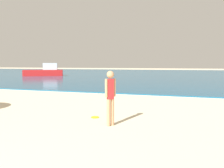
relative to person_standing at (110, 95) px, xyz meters
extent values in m
cube|color=#14567F|center=(-1.07, 36.95, -0.91)|extent=(160.00, 60.00, 0.06)
cylinder|color=tan|center=(-0.04, -0.06, -0.53)|extent=(0.11, 0.11, 0.81)
cylinder|color=tan|center=(0.04, 0.06, -0.53)|extent=(0.11, 0.11, 0.81)
cube|color=red|center=(0.00, 0.00, 0.17)|extent=(0.20, 0.22, 0.60)
sphere|color=tan|center=(0.00, 0.00, 0.60)|extent=(0.22, 0.22, 0.22)
cylinder|color=tan|center=(-0.09, -0.12, 0.21)|extent=(0.08, 0.08, 0.54)
cylinder|color=tan|center=(0.09, 0.12, 0.21)|extent=(0.08, 0.08, 0.54)
cylinder|color=yellow|center=(-0.83, 0.81, -0.92)|extent=(0.27, 0.27, 0.03)
cube|color=red|center=(-18.42, 23.16, -0.42)|extent=(5.91, 4.35, 0.92)
cube|color=silver|center=(-17.51, 23.65, 0.56)|extent=(2.42, 2.11, 1.03)
camera|label=1|loc=(2.09, -6.31, 0.90)|focal=36.32mm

